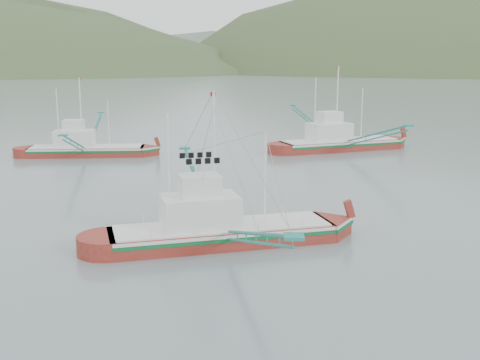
{
  "coord_description": "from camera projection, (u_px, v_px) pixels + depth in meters",
  "views": [
    {
      "loc": [
        0.93,
        -30.95,
        10.84
      ],
      "look_at": [
        0.0,
        6.0,
        3.2
      ],
      "focal_mm": 45.0,
      "sensor_mm": 36.0,
      "label": 1
    }
  ],
  "objects": [
    {
      "name": "ground",
      "position": [
        237.0,
        260.0,
        32.51
      ],
      "size": [
        1200.0,
        1200.0,
        0.0
      ],
      "primitive_type": "plane",
      "color": "slate",
      "rests_on": "ground"
    },
    {
      "name": "main_boat",
      "position": [
        220.0,
        213.0,
        35.02
      ],
      "size": [
        13.57,
        23.18,
        9.62
      ],
      "rotation": [
        0.0,
        0.0,
        0.29
      ],
      "color": "maroon",
      "rests_on": "ground"
    },
    {
      "name": "bg_boat_far",
      "position": [
        339.0,
        132.0,
        70.15
      ],
      "size": [
        14.66,
        24.78,
        10.47
      ],
      "rotation": [
        0.0,
        0.0,
        0.38
      ],
      "color": "maroon",
      "rests_on": "ground"
    },
    {
      "name": "bg_boat_left",
      "position": [
        85.0,
        144.0,
        66.23
      ],
      "size": [
        12.81,
        22.68,
        9.2
      ],
      "rotation": [
        0.0,
        0.0,
        0.1
      ],
      "color": "maroon",
      "rests_on": "ground"
    },
    {
      "name": "ridge_distant",
      "position": [
        285.0,
        67.0,
        579.99
      ],
      "size": [
        960.0,
        400.0,
        240.0
      ],
      "primitive_type": "ellipsoid",
      "color": "slate",
      "rests_on": "ground"
    }
  ]
}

